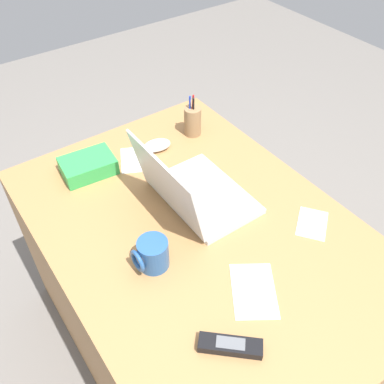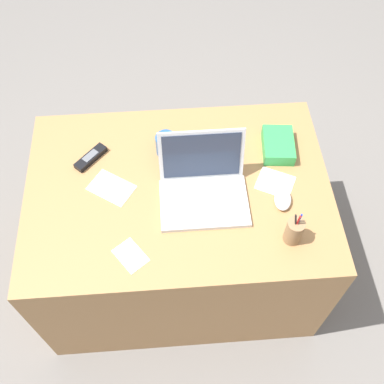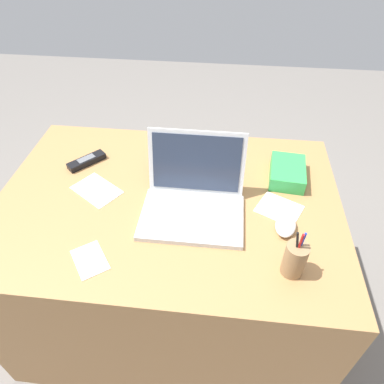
{
  "view_description": "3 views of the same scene",
  "coord_description": "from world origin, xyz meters",
  "px_view_note": "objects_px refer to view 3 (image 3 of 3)",
  "views": [
    {
      "loc": [
        -0.69,
        0.52,
        1.7
      ],
      "look_at": [
        0.06,
        -0.01,
        0.82
      ],
      "focal_mm": 39.48,
      "sensor_mm": 36.0,
      "label": 1
    },
    {
      "loc": [
        -0.02,
        -1.06,
        2.27
      ],
      "look_at": [
        0.05,
        -0.06,
        0.77
      ],
      "focal_mm": 43.29,
      "sensor_mm": 36.0,
      "label": 2
    },
    {
      "loc": [
        0.19,
        -0.9,
        1.59
      ],
      "look_at": [
        0.09,
        -0.04,
        0.81
      ],
      "focal_mm": 32.71,
      "sensor_mm": 36.0,
      "label": 3
    }
  ],
  "objects_px": {
    "laptop": "(193,199)",
    "computer_mouse": "(286,225)",
    "snack_bag": "(287,172)",
    "pen_holder": "(295,259)",
    "cordless_phone": "(87,161)",
    "coffee_mug_white": "(165,156)"
  },
  "relations": [
    {
      "from": "cordless_phone",
      "to": "pen_holder",
      "type": "distance_m",
      "value": 0.88
    },
    {
      "from": "coffee_mug_white",
      "to": "snack_bag",
      "type": "relative_size",
      "value": 0.55
    },
    {
      "from": "laptop",
      "to": "computer_mouse",
      "type": "bearing_deg",
      "value": -10.66
    },
    {
      "from": "laptop",
      "to": "snack_bag",
      "type": "height_order",
      "value": "laptop"
    },
    {
      "from": "laptop",
      "to": "pen_holder",
      "type": "height_order",
      "value": "laptop"
    },
    {
      "from": "laptop",
      "to": "cordless_phone",
      "type": "relative_size",
      "value": 2.41
    },
    {
      "from": "laptop",
      "to": "cordless_phone",
      "type": "xyz_separation_m",
      "value": [
        -0.45,
        0.21,
        -0.04
      ]
    },
    {
      "from": "cordless_phone",
      "to": "snack_bag",
      "type": "bearing_deg",
      "value": -0.36
    },
    {
      "from": "coffee_mug_white",
      "to": "pen_holder",
      "type": "height_order",
      "value": "pen_holder"
    },
    {
      "from": "laptop",
      "to": "cordless_phone",
      "type": "bearing_deg",
      "value": 155.06
    },
    {
      "from": "laptop",
      "to": "pen_holder",
      "type": "bearing_deg",
      "value": -35.45
    },
    {
      "from": "computer_mouse",
      "to": "pen_holder",
      "type": "height_order",
      "value": "pen_holder"
    },
    {
      "from": "computer_mouse",
      "to": "cordless_phone",
      "type": "relative_size",
      "value": 0.72
    },
    {
      "from": "coffee_mug_white",
      "to": "cordless_phone",
      "type": "relative_size",
      "value": 0.69
    },
    {
      "from": "coffee_mug_white",
      "to": "cordless_phone",
      "type": "distance_m",
      "value": 0.32
    },
    {
      "from": "snack_bag",
      "to": "coffee_mug_white",
      "type": "bearing_deg",
      "value": 176.79
    },
    {
      "from": "pen_holder",
      "to": "laptop",
      "type": "bearing_deg",
      "value": 144.55
    },
    {
      "from": "computer_mouse",
      "to": "cordless_phone",
      "type": "height_order",
      "value": "computer_mouse"
    },
    {
      "from": "coffee_mug_white",
      "to": "pen_holder",
      "type": "distance_m",
      "value": 0.64
    },
    {
      "from": "pen_holder",
      "to": "cordless_phone",
      "type": "bearing_deg",
      "value": 150.49
    },
    {
      "from": "computer_mouse",
      "to": "snack_bag",
      "type": "distance_m",
      "value": 0.27
    },
    {
      "from": "cordless_phone",
      "to": "pen_holder",
      "type": "height_order",
      "value": "pen_holder"
    }
  ]
}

